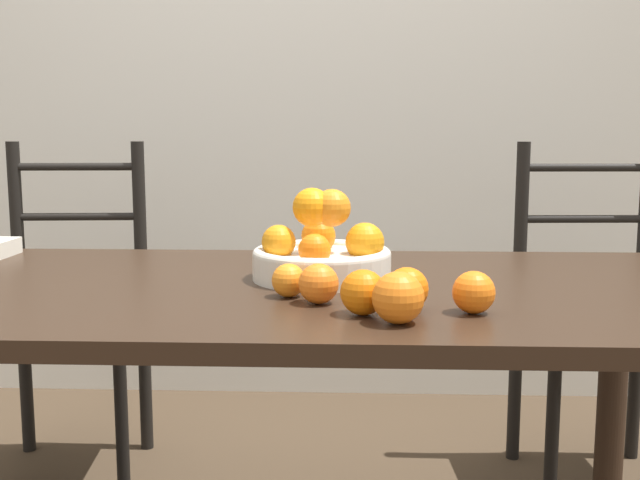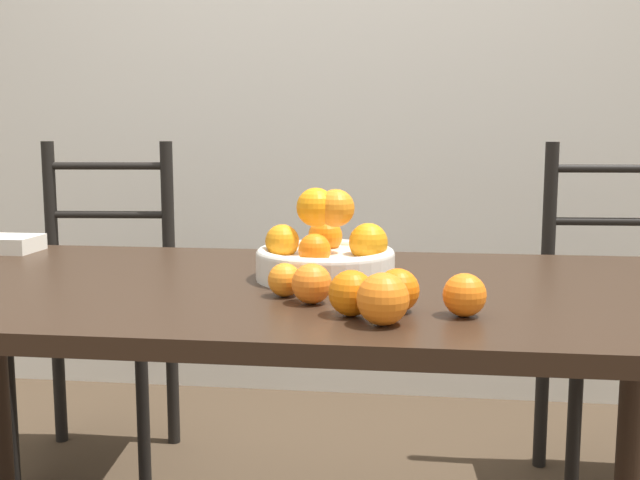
{
  "view_description": "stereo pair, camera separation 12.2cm",
  "coord_description": "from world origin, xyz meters",
  "px_view_note": "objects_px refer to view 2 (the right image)",
  "views": [
    {
      "loc": [
        0.17,
        -1.46,
        1.02
      ],
      "look_at": [
        0.11,
        -0.03,
        0.82
      ],
      "focal_mm": 42.0,
      "sensor_mm": 36.0,
      "label": 1
    },
    {
      "loc": [
        0.29,
        -1.45,
        1.02
      ],
      "look_at": [
        0.11,
        -0.03,
        0.82
      ],
      "focal_mm": 42.0,
      "sensor_mm": 36.0,
      "label": 2
    }
  ],
  "objects_px": {
    "orange_loose_3": "(398,290)",
    "book_stack": "(2,244)",
    "orange_loose_2": "(285,280)",
    "orange_loose_4": "(312,284)",
    "orange_loose_0": "(383,299)",
    "fruit_bowl": "(326,253)",
    "chair_right": "(625,333)",
    "orange_loose_5": "(351,293)",
    "orange_loose_1": "(465,295)",
    "chair_left": "(99,316)"
  },
  "relations": [
    {
      "from": "orange_loose_2",
      "to": "fruit_bowl",
      "type": "bearing_deg",
      "value": 72.98
    },
    {
      "from": "chair_left",
      "to": "chair_right",
      "type": "relative_size",
      "value": 1.0
    },
    {
      "from": "orange_loose_0",
      "to": "book_stack",
      "type": "xyz_separation_m",
      "value": [
        -0.99,
        0.62,
        -0.02
      ]
    },
    {
      "from": "orange_loose_3",
      "to": "book_stack",
      "type": "relative_size",
      "value": 0.41
    },
    {
      "from": "orange_loose_0",
      "to": "orange_loose_2",
      "type": "distance_m",
      "value": 0.26
    },
    {
      "from": "orange_loose_5",
      "to": "orange_loose_3",
      "type": "bearing_deg",
      "value": 26.79
    },
    {
      "from": "orange_loose_4",
      "to": "orange_loose_1",
      "type": "bearing_deg",
      "value": -13.36
    },
    {
      "from": "orange_loose_4",
      "to": "orange_loose_5",
      "type": "bearing_deg",
      "value": -46.45
    },
    {
      "from": "orange_loose_3",
      "to": "chair_left",
      "type": "bearing_deg",
      "value": 135.6
    },
    {
      "from": "orange_loose_3",
      "to": "chair_left",
      "type": "xyz_separation_m",
      "value": [
        -0.94,
        0.92,
        -0.3
      ]
    },
    {
      "from": "book_stack",
      "to": "orange_loose_4",
      "type": "bearing_deg",
      "value": -29.4
    },
    {
      "from": "fruit_bowl",
      "to": "orange_loose_3",
      "type": "relative_size",
      "value": 3.87
    },
    {
      "from": "fruit_bowl",
      "to": "book_stack",
      "type": "distance_m",
      "value": 0.9
    },
    {
      "from": "orange_loose_4",
      "to": "chair_right",
      "type": "relative_size",
      "value": 0.07
    },
    {
      "from": "chair_left",
      "to": "orange_loose_2",
      "type": "bearing_deg",
      "value": -53.81
    },
    {
      "from": "orange_loose_4",
      "to": "book_stack",
      "type": "relative_size",
      "value": 0.4
    },
    {
      "from": "orange_loose_2",
      "to": "chair_right",
      "type": "bearing_deg",
      "value": 44.79
    },
    {
      "from": "fruit_bowl",
      "to": "orange_loose_0",
      "type": "height_order",
      "value": "fruit_bowl"
    },
    {
      "from": "orange_loose_3",
      "to": "orange_loose_1",
      "type": "bearing_deg",
      "value": -9.67
    },
    {
      "from": "orange_loose_1",
      "to": "orange_loose_4",
      "type": "relative_size",
      "value": 1.0
    },
    {
      "from": "fruit_bowl",
      "to": "orange_loose_0",
      "type": "distance_m",
      "value": 0.39
    },
    {
      "from": "orange_loose_2",
      "to": "orange_loose_4",
      "type": "distance_m",
      "value": 0.08
    },
    {
      "from": "orange_loose_3",
      "to": "orange_loose_5",
      "type": "xyz_separation_m",
      "value": [
        -0.07,
        -0.04,
        0.0
      ]
    },
    {
      "from": "orange_loose_5",
      "to": "chair_left",
      "type": "height_order",
      "value": "chair_left"
    },
    {
      "from": "orange_loose_1",
      "to": "chair_right",
      "type": "relative_size",
      "value": 0.07
    },
    {
      "from": "fruit_bowl",
      "to": "orange_loose_4",
      "type": "bearing_deg",
      "value": -89.32
    },
    {
      "from": "orange_loose_2",
      "to": "orange_loose_3",
      "type": "relative_size",
      "value": 0.84
    },
    {
      "from": "orange_loose_0",
      "to": "book_stack",
      "type": "distance_m",
      "value": 1.17
    },
    {
      "from": "orange_loose_0",
      "to": "orange_loose_2",
      "type": "xyz_separation_m",
      "value": [
        -0.19,
        0.19,
        -0.01
      ]
    },
    {
      "from": "orange_loose_3",
      "to": "book_stack",
      "type": "xyz_separation_m",
      "value": [
        -1.01,
        0.53,
        -0.02
      ]
    },
    {
      "from": "orange_loose_5",
      "to": "fruit_bowl",
      "type": "bearing_deg",
      "value": 104.37
    },
    {
      "from": "orange_loose_0",
      "to": "orange_loose_5",
      "type": "distance_m",
      "value": 0.08
    },
    {
      "from": "orange_loose_4",
      "to": "book_stack",
      "type": "height_order",
      "value": "orange_loose_4"
    },
    {
      "from": "fruit_bowl",
      "to": "chair_right",
      "type": "bearing_deg",
      "value": 39.78
    },
    {
      "from": "orange_loose_2",
      "to": "orange_loose_5",
      "type": "height_order",
      "value": "orange_loose_5"
    },
    {
      "from": "orange_loose_1",
      "to": "book_stack",
      "type": "distance_m",
      "value": 1.25
    },
    {
      "from": "orange_loose_4",
      "to": "book_stack",
      "type": "xyz_separation_m",
      "value": [
        -0.86,
        0.49,
        -0.02
      ]
    },
    {
      "from": "orange_loose_1",
      "to": "chair_left",
      "type": "height_order",
      "value": "chair_left"
    },
    {
      "from": "orange_loose_3",
      "to": "book_stack",
      "type": "height_order",
      "value": "orange_loose_3"
    },
    {
      "from": "fruit_bowl",
      "to": "book_stack",
      "type": "relative_size",
      "value": 1.59
    },
    {
      "from": "orange_loose_1",
      "to": "orange_loose_5",
      "type": "relative_size",
      "value": 0.94
    },
    {
      "from": "orange_loose_5",
      "to": "chair_left",
      "type": "xyz_separation_m",
      "value": [
        -0.86,
        0.95,
        -0.3
      ]
    },
    {
      "from": "orange_loose_3",
      "to": "orange_loose_4",
      "type": "bearing_deg",
      "value": 164.05
    },
    {
      "from": "orange_loose_2",
      "to": "chair_left",
      "type": "height_order",
      "value": "chair_left"
    },
    {
      "from": "orange_loose_1",
      "to": "orange_loose_0",
      "type": "bearing_deg",
      "value": -150.48
    },
    {
      "from": "orange_loose_1",
      "to": "fruit_bowl",
      "type": "bearing_deg",
      "value": 132.08
    },
    {
      "from": "orange_loose_4",
      "to": "chair_right",
      "type": "distance_m",
      "value": 1.2
    },
    {
      "from": "orange_loose_0",
      "to": "orange_loose_1",
      "type": "distance_m",
      "value": 0.15
    },
    {
      "from": "orange_loose_4",
      "to": "chair_right",
      "type": "xyz_separation_m",
      "value": [
        0.77,
        0.87,
        -0.3
      ]
    },
    {
      "from": "fruit_bowl",
      "to": "book_stack",
      "type": "xyz_separation_m",
      "value": [
        -0.86,
        0.26,
        -0.03
      ]
    }
  ]
}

